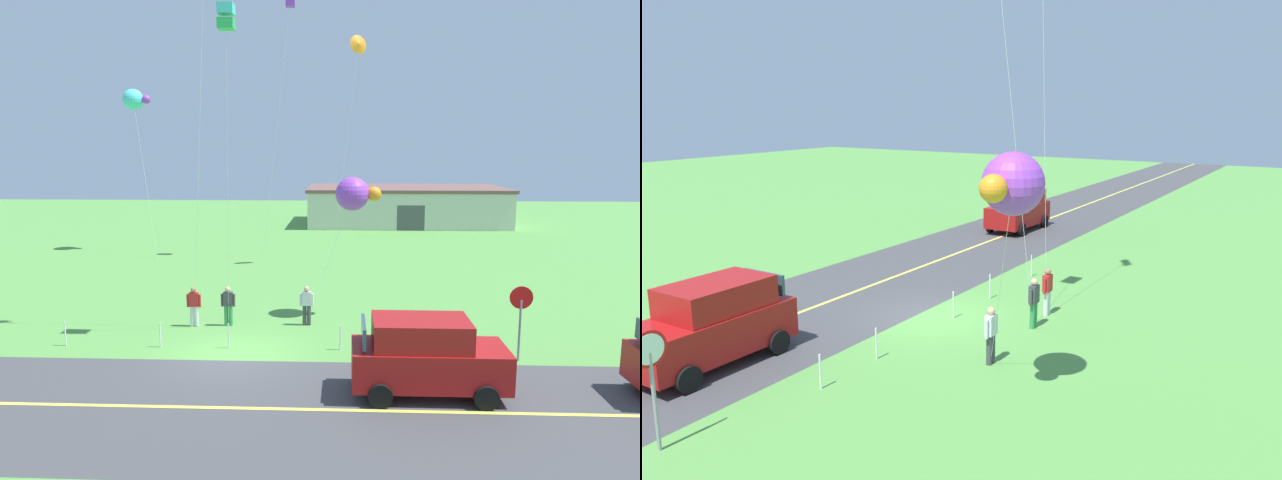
% 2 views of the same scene
% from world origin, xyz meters
% --- Properties ---
extents(ground_plane, '(120.00, 120.00, 0.10)m').
position_xyz_m(ground_plane, '(0.00, 0.00, -0.05)').
color(ground_plane, '#549342').
extents(asphalt_road, '(120.00, 7.00, 0.00)m').
position_xyz_m(asphalt_road, '(0.00, -4.00, 0.00)').
color(asphalt_road, '#424244').
rests_on(asphalt_road, ground).
extents(road_centre_stripe, '(120.00, 0.16, 0.00)m').
position_xyz_m(road_centre_stripe, '(0.00, -4.00, 0.01)').
color(road_centre_stripe, '#E5E04C').
rests_on(road_centre_stripe, asphalt_road).
extents(car_suv_foreground, '(4.40, 2.12, 2.24)m').
position_xyz_m(car_suv_foreground, '(6.11, -2.84, 1.15)').
color(car_suv_foreground, maroon).
rests_on(car_suv_foreground, ground).
extents(stop_sign, '(0.76, 0.08, 2.56)m').
position_xyz_m(stop_sign, '(9.58, -0.10, 1.80)').
color(stop_sign, gray).
rests_on(stop_sign, ground).
extents(person_adult_near, '(0.58, 0.22, 1.60)m').
position_xyz_m(person_adult_near, '(2.26, 3.52, 0.86)').
color(person_adult_near, '#3F3F47').
rests_on(person_adult_near, ground).
extents(person_adult_companion, '(0.58, 0.22, 1.60)m').
position_xyz_m(person_adult_companion, '(-2.21, 3.17, 0.86)').
color(person_adult_companion, silver).
rests_on(person_adult_companion, ground).
extents(person_child_watcher, '(0.58, 0.22, 1.60)m').
position_xyz_m(person_child_watcher, '(-0.87, 3.32, 0.86)').
color(person_child_watcher, '#338C4C').
rests_on(person_child_watcher, ground).
extents(kite_red_low, '(3.02, 2.21, 5.87)m').
position_xyz_m(kite_red_low, '(4.14, 5.02, 5.17)').
color(kite_red_low, silver).
rests_on(kite_red_low, ground).
extents(kite_yellow_high, '(0.75, 1.55, 11.98)m').
position_xyz_m(kite_yellow_high, '(-0.41, 2.06, 11.51)').
color(kite_yellow_high, silver).
rests_on(kite_yellow_high, ground).
extents(kite_green_far, '(2.19, 0.56, 16.57)m').
position_xyz_m(kite_green_far, '(0.31, 18.40, 16.06)').
color(kite_green_far, silver).
rests_on(kite_green_far, ground).
extents(kite_pink_drift, '(3.06, 4.13, 11.05)m').
position_xyz_m(kite_pink_drift, '(-10.57, 20.42, 10.35)').
color(kite_pink_drift, silver).
rests_on(kite_pink_drift, ground).
extents(kite_orange_near, '(2.12, 1.40, 13.55)m').
position_xyz_m(kite_orange_near, '(4.51, 15.65, 12.93)').
color(kite_orange_near, silver).
rests_on(kite_orange_near, ground).
extents(warehouse_distant, '(18.36, 10.20, 3.50)m').
position_xyz_m(warehouse_distant, '(9.51, 35.77, 1.75)').
color(warehouse_distant, beige).
rests_on(warehouse_distant, ground).
extents(fence_post_0, '(0.05, 0.05, 0.90)m').
position_xyz_m(fence_post_0, '(-6.24, 0.70, 0.45)').
color(fence_post_0, silver).
rests_on(fence_post_0, ground).
extents(fence_post_1, '(0.05, 0.05, 0.90)m').
position_xyz_m(fence_post_1, '(-2.78, 0.70, 0.45)').
color(fence_post_1, silver).
rests_on(fence_post_1, ground).
extents(fence_post_2, '(0.05, 0.05, 0.90)m').
position_xyz_m(fence_post_2, '(-0.32, 0.70, 0.45)').
color(fence_post_2, silver).
rests_on(fence_post_2, ground).
extents(fence_post_3, '(0.05, 0.05, 0.90)m').
position_xyz_m(fence_post_3, '(3.63, 0.70, 0.45)').
color(fence_post_3, silver).
rests_on(fence_post_3, ground).
extents(fence_post_4, '(0.05, 0.05, 0.90)m').
position_xyz_m(fence_post_4, '(5.80, 0.70, 0.45)').
color(fence_post_4, silver).
rests_on(fence_post_4, ground).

